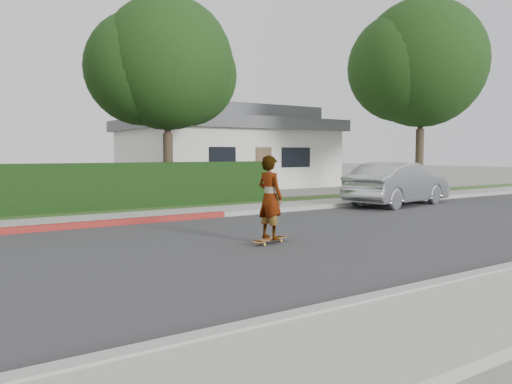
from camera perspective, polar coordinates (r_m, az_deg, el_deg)
ground at (r=10.18m, az=2.80°, el=-5.70°), size 120.00×120.00×0.00m
road at (r=10.18m, az=2.80°, el=-5.67°), size 60.00×8.00×0.01m
curb_near at (r=7.35m, az=22.38°, el=-9.38°), size 60.00×0.20×0.15m
curb_far at (r=13.65m, az=-7.47°, el=-2.83°), size 60.00×0.20×0.15m
sidewalk_far at (r=14.46m, az=-9.04°, el=-2.50°), size 60.00×1.60×0.12m
planting_strip at (r=15.92m, az=-11.43°, el=-1.94°), size 60.00×1.60×0.10m
hedge at (r=15.58m, az=-22.59°, el=0.26°), size 15.00×1.00×1.50m
tree_center at (r=19.05m, az=-10.42°, el=13.76°), size 5.66×4.84×7.44m
tree_right at (r=23.92m, az=18.03°, el=13.43°), size 6.32×5.60×8.56m
house at (r=27.82m, az=-3.48°, el=5.04°), size 10.60×8.60×4.30m
skateboard at (r=9.93m, az=1.60°, el=-5.44°), size 1.01×0.47×0.09m
skateboarder at (r=9.82m, az=1.61°, el=-0.62°), size 0.49×0.66×1.65m
car_silver at (r=17.84m, az=15.91°, el=0.89°), size 4.74×2.39×1.49m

